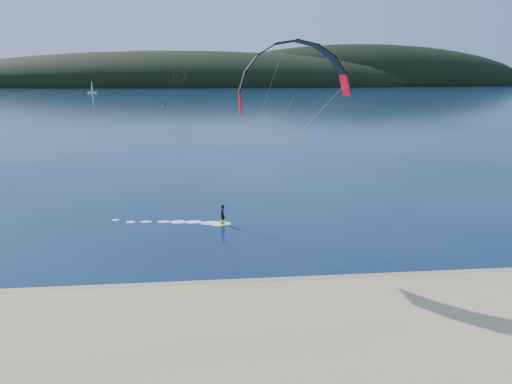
# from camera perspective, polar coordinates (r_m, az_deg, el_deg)

# --- Properties ---
(ground) EXTENTS (1800.00, 1800.00, 0.00)m
(ground) POSITION_cam_1_polar(r_m,az_deg,el_deg) (25.20, -1.22, -17.00)
(ground) COLOR #071935
(ground) RESTS_ON ground
(wet_sand) EXTENTS (220.00, 2.50, 0.10)m
(wet_sand) POSITION_cam_1_polar(r_m,az_deg,el_deg) (29.10, -1.89, -12.30)
(wet_sand) COLOR #87724E
(wet_sand) RESTS_ON ground
(headland) EXTENTS (1200.00, 310.00, 140.00)m
(headland) POSITION_cam_1_polar(r_m,az_deg,el_deg) (766.84, -5.41, 13.45)
(headland) COLOR black
(headland) RESTS_ON ground
(kitesurfer_near) EXTENTS (20.86, 7.56, 14.58)m
(kitesurfer_near) POSITION_cam_1_polar(r_m,az_deg,el_deg) (35.26, 4.36, 11.49)
(kitesurfer_near) COLOR yellow
(kitesurfer_near) RESTS_ON ground
(kitesurfer_far) EXTENTS (11.40, 6.53, 15.43)m
(kitesurfer_far) POSITION_cam_1_polar(r_m,az_deg,el_deg) (214.81, -9.88, 14.32)
(kitesurfer_far) COLOR yellow
(kitesurfer_far) RESTS_ON ground
(sailboat) EXTENTS (8.10, 5.13, 11.28)m
(sailboat) POSITION_cam_1_polar(r_m,az_deg,el_deg) (437.89, -20.41, 12.00)
(sailboat) COLOR white
(sailboat) RESTS_ON ground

